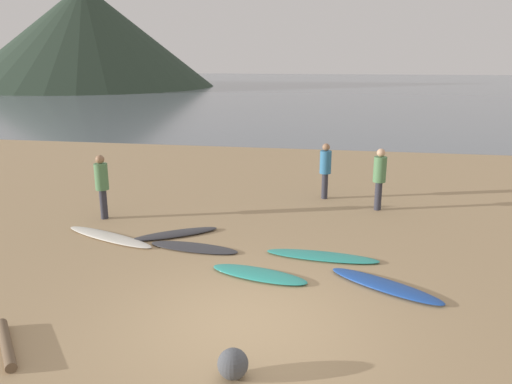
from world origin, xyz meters
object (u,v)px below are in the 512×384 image
surfboard_1 (176,234)px  person_0 (380,174)px  person_2 (325,166)px  surfboard_4 (322,256)px  surfboard_0 (109,237)px  driftwood_log (6,344)px  surfboard_2 (194,247)px  surfboard_5 (385,285)px  surfboard_3 (259,274)px  beach_rock_near (233,364)px  person_1 (102,182)px

surfboard_1 → person_0: person_0 is taller
surfboard_1 → person_2: bearing=15.1°
surfboard_4 → person_2: size_ratio=1.44×
surfboard_0 → driftwood_log: 4.57m
surfboard_0 → surfboard_2: 2.17m
surfboard_1 → person_0: (4.83, 2.95, 0.97)m
surfboard_2 → surfboard_5: bearing=-10.0°
surfboard_3 → beach_rock_near: 3.17m
beach_rock_near → surfboard_5: bearing=54.8°
surfboard_0 → surfboard_2: surfboard_0 is taller
person_1 → person_2: 6.32m
surfboard_0 → person_2: 6.52m
surfboard_0 → surfboard_3: 4.07m
surfboard_0 → surfboard_1: bearing=39.0°
surfboard_1 → surfboard_2: bearing=-82.3°
surfboard_4 → person_0: 4.08m
surfboard_1 → beach_rock_near: 5.67m
beach_rock_near → person_0: bearing=74.0°
surfboard_2 → surfboard_3: 2.02m
surfboard_3 → driftwood_log: driftwood_log is taller
surfboard_2 → person_1: size_ratio=1.22×
surfboard_0 → person_0: person_0 is taller
person_1 → beach_rock_near: person_1 is taller
person_0 → surfboard_5: bearing=130.3°
surfboard_0 → person_1: size_ratio=1.57×
surfboard_1 → person_2: size_ratio=1.24×
surfboard_5 → person_2: 6.07m
surfboard_5 → person_2: (-1.37, 5.84, 0.93)m
surfboard_1 → surfboard_3: (2.33, -1.91, 0.00)m
surfboard_4 → beach_rock_near: beach_rock_near is taller
surfboard_5 → driftwood_log: bearing=-120.0°
beach_rock_near → surfboard_0: bearing=131.0°
surfboard_4 → beach_rock_near: 4.41m
surfboard_1 → surfboard_3: surfboard_3 is taller
beach_rock_near → person_2: bearing=84.9°
person_1 → surfboard_0: bearing=-124.7°
surfboard_2 → beach_rock_near: size_ratio=4.98×
surfboard_0 → surfboard_5: size_ratio=1.18×
surfboard_2 → person_2: size_ratio=1.24×
surfboard_2 → person_0: bearing=48.8°
surfboard_1 → surfboard_0: bearing=163.2°
surfboard_1 → surfboard_2: (0.67, -0.75, -0.01)m
surfboard_1 → surfboard_3: size_ratio=1.04×
surfboard_4 → surfboard_5: (1.21, -1.22, 0.01)m
surfboard_2 → surfboard_4: surfboard_4 is taller
surfboard_2 → person_0: 5.66m
surfboard_0 → driftwood_log: driftwood_log is taller
surfboard_1 → person_0: 5.74m
surfboard_3 → surfboard_4: bearing=58.8°
surfboard_2 → person_2: 5.39m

